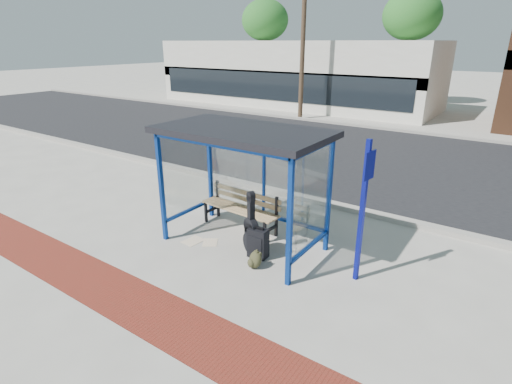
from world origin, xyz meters
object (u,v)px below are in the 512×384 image
Objects in this scene: suitcase at (258,243)px; backpack at (255,260)px; bench at (241,206)px; guitar_bag at (251,233)px.

suitcase is 0.42m from backpack.
bench reaches higher than suitcase.
bench is 1.19m from guitar_bag.
guitar_bag reaches higher than bench.
guitar_bag is at bearing 160.22° from suitcase.
backpack is (1.22, -1.24, -0.35)m from bench.
suitcase is (0.20, -0.06, -0.15)m from guitar_bag.
guitar_bag is 0.25m from suitcase.
guitar_bag is (0.85, -0.83, -0.06)m from bench.
guitar_bag reaches higher than backpack.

